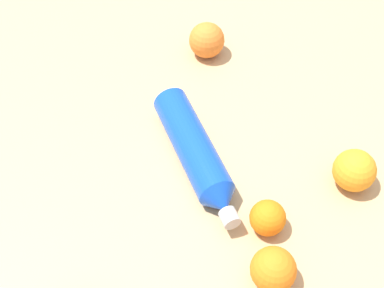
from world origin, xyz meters
name	(u,v)px	position (x,y,z in m)	size (l,w,h in m)	color
ground_plane	(194,173)	(0.00, 0.00, 0.00)	(2.40, 2.40, 0.00)	tan
water_bottle	(196,152)	(0.02, 0.00, 0.03)	(0.29, 0.19, 0.07)	blue
orange_0	(273,270)	(-0.19, -0.15, 0.04)	(0.07, 0.07, 0.07)	orange
orange_1	(354,170)	(0.01, -0.28, 0.04)	(0.08, 0.08, 0.08)	orange
orange_2	(207,40)	(0.33, 0.01, 0.04)	(0.08, 0.08, 0.08)	orange
orange_3	(268,218)	(-0.10, -0.14, 0.03)	(0.06, 0.06, 0.06)	orange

